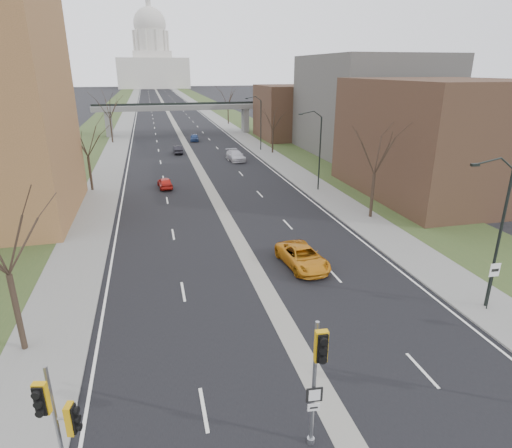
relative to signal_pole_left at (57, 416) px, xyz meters
name	(u,v)px	position (x,y,z in m)	size (l,w,h in m)	color
ground	(339,424)	(9.61, 0.54, -3.15)	(700.00, 700.00, 0.00)	black
road_surface	(165,107)	(9.61, 150.54, -3.14)	(20.00, 600.00, 0.01)	black
median_strip	(165,107)	(9.61, 150.54, -3.15)	(1.20, 600.00, 0.02)	gray
sidewalk_right	(199,106)	(21.61, 150.54, -3.09)	(4.00, 600.00, 0.12)	gray
sidewalk_left	(131,108)	(-2.39, 150.54, -3.09)	(4.00, 600.00, 0.12)	gray
grass_verge_right	(215,106)	(27.61, 150.54, -3.10)	(8.00, 600.00, 0.10)	#2A3F1D
grass_verge_left	(113,108)	(-8.39, 150.54, -3.10)	(8.00, 600.00, 0.10)	#2A3F1D
commercial_block_near	(442,138)	(33.61, 28.54, 2.85)	(16.00, 20.00, 12.00)	#492F22
commercial_block_mid	(369,105)	(37.61, 52.54, 4.35)	(18.00, 22.00, 15.00)	#4F4D48
commercial_block_far	(296,112)	(31.61, 70.54, 1.85)	(14.00, 14.00, 10.00)	#492F22
pedestrian_bridge	(179,111)	(9.61, 80.54, 1.69)	(34.00, 3.00, 6.45)	slate
capitol	(152,60)	(9.61, 320.54, 15.45)	(48.00, 42.00, 55.75)	silver
streetlight_near	(496,192)	(20.60, 6.54, 3.80)	(2.61, 0.20, 8.70)	black
streetlight_mid	(314,128)	(20.60, 32.54, 3.80)	(2.61, 0.20, 8.70)	black
streetlight_far	(256,108)	(20.60, 58.54, 3.80)	(2.61, 0.20, 8.70)	black
tree_left_b	(85,135)	(-3.39, 38.54, 3.08)	(6.75, 6.75, 8.81)	#382B21
tree_left_c	(108,104)	(-3.39, 72.54, 3.89)	(7.65, 7.65, 9.99)	#382B21
tree_right_a	(377,146)	(22.61, 22.54, 3.49)	(7.20, 7.20, 9.40)	#382B21
tree_right_b	(273,117)	(22.61, 55.54, 2.67)	(6.30, 6.30, 8.22)	#382B21
tree_right_c	(228,95)	(22.61, 95.54, 3.89)	(7.65, 7.65, 9.99)	#382B21
signal_pole_left	(57,416)	(0.00, 0.00, 0.00)	(1.02, 0.81, 4.81)	gray
signal_pole_median	(318,367)	(8.22, -0.29, 0.45)	(0.60, 0.85, 5.17)	gray
speed_limit_sign	(493,278)	(21.21, 6.21, -1.07)	(0.62, 0.07, 2.85)	black
car_left_near	(165,183)	(4.65, 37.78, -2.53)	(1.47, 3.65, 1.24)	red
car_left_far	(178,150)	(7.61, 59.09, -2.51)	(1.35, 3.87, 1.27)	black
car_right_near	(302,257)	(12.99, 14.25, -2.43)	(2.38, 5.17, 1.44)	orange
car_right_mid	(236,156)	(15.61, 51.18, -2.40)	(2.09, 5.14, 1.49)	#BAB9C2
car_right_far	(194,138)	(11.61, 71.14, -2.49)	(1.56, 3.87, 1.32)	navy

